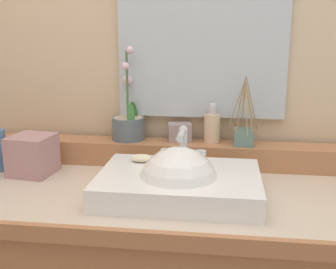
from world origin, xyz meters
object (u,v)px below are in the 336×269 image
potted_plant (128,123)px  trinket_box (180,132)px  soap_dispenser (212,127)px  reed_diffuser (243,136)px  tissue_box (32,155)px  sink_basin (179,185)px  soap_bar (142,158)px

potted_plant → trinket_box: potted_plant is taller
soap_dispenser → trinket_box: soap_dispenser is taller
soap_dispenser → reed_diffuser: size_ratio=0.58×
potted_plant → reed_diffuser: (0.40, -0.03, -0.03)m
soap_dispenser → tissue_box: 0.61m
sink_basin → potted_plant: (-0.21, 0.31, 0.11)m
reed_diffuser → trinket_box: 0.22m
soap_bar → soap_dispenser: soap_dispenser is taller
sink_basin → trinket_box: (-0.03, 0.31, 0.08)m
reed_diffuser → soap_bar: bearing=-150.2°
reed_diffuser → soap_dispenser: bearing=165.1°
soap_dispenser → reed_diffuser: (0.11, -0.03, -0.02)m
tissue_box → potted_plant: bearing=32.1°
potted_plant → trinket_box: bearing=1.1°
sink_basin → potted_plant: 0.39m
soap_dispenser → trinket_box: (-0.11, 0.00, -0.02)m
potted_plant → soap_dispenser: size_ratio=2.42×
sink_basin → reed_diffuser: reed_diffuser is taller
soap_bar → tissue_box: (-0.37, 0.03, -0.01)m
soap_dispenser → sink_basin: bearing=-104.9°
tissue_box → reed_diffuser: bearing=12.4°
sink_basin → trinket_box: 0.32m
soap_dispenser → tissue_box: (-0.58, -0.18, -0.07)m
reed_diffuser → tissue_box: (-0.69, -0.15, -0.05)m
sink_basin → soap_dispenser: (0.08, 0.31, 0.10)m
potted_plant → tissue_box: bearing=-147.9°
soap_bar → tissue_box: bearing=175.3°
soap_dispenser → trinket_box: size_ratio=1.68×
sink_basin → tissue_box: 0.51m
soap_bar → trinket_box: size_ratio=0.87×
trinket_box → soap_dispenser: bearing=-10.6°
reed_diffuser → trinket_box: reed_diffuser is taller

